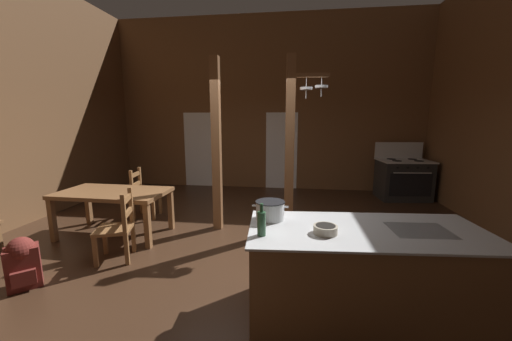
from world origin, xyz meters
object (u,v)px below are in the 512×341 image
at_px(kitchen_island, 364,274).
at_px(dining_table, 113,196).
at_px(ladderback_chair_by_post, 144,194).
at_px(stove_range, 403,179).
at_px(backpack, 23,261).
at_px(stockpot_on_counter, 270,210).
at_px(bottle_tall_on_counter, 262,223).
at_px(ladderback_chair_near_window, 118,227).
at_px(mixing_bowl_on_counter, 325,229).

height_order(kitchen_island, dining_table, kitchen_island).
bearing_deg(ladderback_chair_by_post, dining_table, -91.52).
distance_m(kitchen_island, ladderback_chair_by_post, 4.31).
height_order(stove_range, ladderback_chair_by_post, stove_range).
relative_size(kitchen_island, dining_table, 1.29).
bearing_deg(backpack, dining_table, 86.09).
bearing_deg(stockpot_on_counter, kitchen_island, -9.31).
bearing_deg(stove_range, bottle_tall_on_counter, -120.74).
xyz_separation_m(ladderback_chair_near_window, stockpot_on_counter, (2.10, -0.64, 0.53)).
bearing_deg(kitchen_island, bottle_tall_on_counter, -163.81).
distance_m(mixing_bowl_on_counter, bottle_tall_on_counter, 0.57).
distance_m(stove_range, ladderback_chair_by_post, 5.81).
distance_m(stove_range, dining_table, 6.20).
distance_m(dining_table, ladderback_chair_near_window, 0.98).
bearing_deg(ladderback_chair_by_post, bottle_tall_on_counter, -46.40).
bearing_deg(ladderback_chair_near_window, ladderback_chair_by_post, 107.89).
bearing_deg(stockpot_on_counter, bottle_tall_on_counter, -95.28).
xyz_separation_m(stove_range, mixing_bowl_on_counter, (-2.28, -4.66, 0.45)).
distance_m(backpack, mixing_bowl_on_counter, 3.34).
relative_size(stove_range, backpack, 2.21).
height_order(stove_range, ladderback_chair_near_window, stove_range).
bearing_deg(ladderback_chair_by_post, kitchen_island, -34.72).
relative_size(ladderback_chair_near_window, bottle_tall_on_counter, 3.33).
distance_m(ladderback_chair_by_post, bottle_tall_on_counter, 3.81).
bearing_deg(ladderback_chair_by_post, mixing_bowl_on_counter, -39.67).
height_order(stockpot_on_counter, mixing_bowl_on_counter, stockpot_on_counter).
relative_size(mixing_bowl_on_counter, bottle_tall_on_counter, 0.74).
height_order(dining_table, backpack, dining_table).
xyz_separation_m(kitchen_island, backpack, (-3.67, 0.01, -0.13)).
xyz_separation_m(kitchen_island, dining_table, (-3.57, 1.56, 0.21)).
bearing_deg(stove_range, ladderback_chair_near_window, -142.84).
distance_m(kitchen_island, stove_range, 4.88).
xyz_separation_m(dining_table, backpack, (-0.11, -1.55, -0.34)).
height_order(ladderback_chair_by_post, stockpot_on_counter, stockpot_on_counter).
height_order(dining_table, bottle_tall_on_counter, bottle_tall_on_counter).
bearing_deg(dining_table, backpack, -93.91).
distance_m(stockpot_on_counter, bottle_tall_on_counter, 0.42).
distance_m(dining_table, bottle_tall_on_counter, 3.22).
bearing_deg(stockpot_on_counter, backpack, -177.09).
relative_size(dining_table, stockpot_on_counter, 4.72).
bearing_deg(mixing_bowl_on_counter, dining_table, 151.62).
height_order(stove_range, backpack, stove_range).
height_order(ladderback_chair_near_window, stockpot_on_counter, stockpot_on_counter).
distance_m(kitchen_island, stockpot_on_counter, 1.06).
xyz_separation_m(ladderback_chair_by_post, stockpot_on_counter, (2.64, -2.31, 0.53)).
bearing_deg(stove_range, stockpot_on_counter, -122.76).
relative_size(stockpot_on_counter, mixing_bowl_on_counter, 1.72).
xyz_separation_m(kitchen_island, mixing_bowl_on_counter, (-0.39, -0.16, 0.48)).
xyz_separation_m(backpack, stockpot_on_counter, (2.77, 0.14, 0.67)).
bearing_deg(ladderback_chair_by_post, stockpot_on_counter, -41.17).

